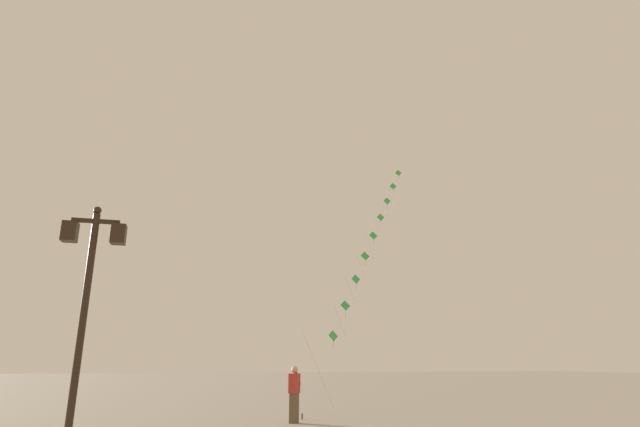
{
  "coord_description": "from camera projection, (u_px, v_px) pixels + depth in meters",
  "views": [
    {
      "loc": [
        -0.28,
        -1.83,
        1.81
      ],
      "look_at": [
        4.52,
        17.63,
        7.81
      ],
      "focal_mm": 28.02,
      "sensor_mm": 36.0,
      "label": 1
    }
  ],
  "objects": [
    {
      "name": "kite_train",
      "position": [
        368.0,
        248.0,
        24.68
      ],
      "size": [
        8.34,
        10.02,
        13.53
      ],
      "color": "brown",
      "rests_on": "ground_plane"
    },
    {
      "name": "ground_plane",
      "position": [
        196.0,
        410.0,
        19.84
      ],
      "size": [
        160.0,
        160.0,
        0.0
      ],
      "primitive_type": "plane",
      "color": "gray"
    },
    {
      "name": "twin_lantern_lamp_post",
      "position": [
        88.0,
        280.0,
        9.81
      ],
      "size": [
        1.2,
        0.28,
        4.88
      ],
      "color": "black",
      "rests_on": "ground_plane"
    },
    {
      "name": "kite_flyer",
      "position": [
        294.0,
        393.0,
        15.82
      ],
      "size": [
        0.5,
        0.58,
        1.71
      ],
      "rotation": [
        0.0,
        0.0,
        0.91
      ],
      "color": "brown",
      "rests_on": "ground_plane"
    }
  ]
}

